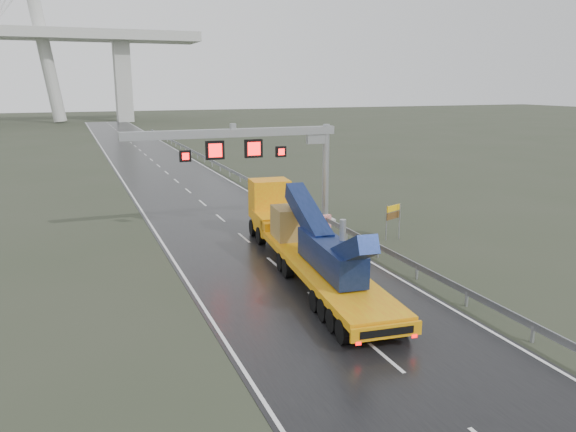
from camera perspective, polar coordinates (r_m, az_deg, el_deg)
name	(u,v)px	position (r m, az deg, el deg)	size (l,w,h in m)	color
ground	(360,336)	(23.55, 7.33, -12.03)	(400.00, 400.00, 0.00)	#2D3424
road	(176,181)	(60.31, -11.27, 3.51)	(11.00, 200.00, 0.02)	black
guardrail	(262,187)	(52.14, -2.66, 3.00)	(0.20, 140.00, 1.40)	gray
sign_gantry	(263,149)	(38.89, -2.55, 6.78)	(14.90, 1.20, 7.42)	beige
heavy_haul_truck	(299,234)	(31.63, 1.17, -1.86)	(4.65, 19.46, 4.53)	#E4B00C
exit_sign_pair	(393,215)	(37.23, 10.64, 0.09)	(1.30, 0.60, 2.37)	#9B9DA3
striped_barrier	(326,222)	(39.72, 3.93, -0.59)	(0.60, 0.32, 1.01)	red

